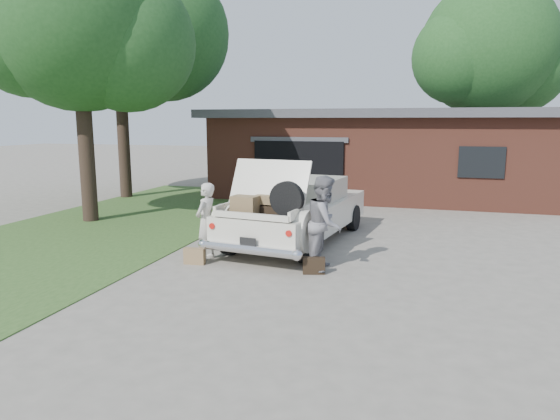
# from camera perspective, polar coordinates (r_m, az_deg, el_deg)

# --- Properties ---
(ground) EXTENTS (90.00, 90.00, 0.00)m
(ground) POSITION_cam_1_polar(r_m,az_deg,el_deg) (9.89, -0.99, -6.88)
(ground) COLOR gray
(ground) RESTS_ON ground
(grass_strip) EXTENTS (6.00, 16.00, 0.02)m
(grass_strip) POSITION_cam_1_polar(r_m,az_deg,el_deg) (14.91, -17.98, -1.51)
(grass_strip) COLOR #2D4C1E
(grass_strip) RESTS_ON ground
(house) EXTENTS (12.80, 7.80, 3.30)m
(house) POSITION_cam_1_polar(r_m,az_deg,el_deg) (20.61, 11.30, 6.55)
(house) COLOR brown
(house) RESTS_ON ground
(tree_left) EXTENTS (5.92, 5.15, 8.29)m
(tree_left) POSITION_cam_1_polar(r_m,az_deg,el_deg) (15.56, -21.87, 18.96)
(tree_left) COLOR #38281E
(tree_left) RESTS_ON ground
(tree_back) EXTENTS (7.51, 6.53, 10.09)m
(tree_back) POSITION_cam_1_polar(r_m,az_deg,el_deg) (20.18, -17.91, 20.09)
(tree_back) COLOR #38281E
(tree_back) RESTS_ON ground
(tree_right) EXTENTS (7.20, 6.26, 9.40)m
(tree_right) POSITION_cam_1_polar(r_m,az_deg,el_deg) (26.39, 22.86, 16.14)
(tree_right) COLOR #38281E
(tree_right) RESTS_ON ground
(sedan) EXTENTS (2.68, 5.49, 2.08)m
(sedan) POSITION_cam_1_polar(r_m,az_deg,el_deg) (12.03, 1.96, 0.00)
(sedan) COLOR beige
(sedan) RESTS_ON ground
(woman_left) EXTENTS (0.45, 0.63, 1.63)m
(woman_left) POSITION_cam_1_polar(r_m,az_deg,el_deg) (10.61, -8.44, -1.28)
(woman_left) COLOR beige
(woman_left) RESTS_ON ground
(woman_right) EXTENTS (0.71, 0.91, 1.86)m
(woman_right) POSITION_cam_1_polar(r_m,az_deg,el_deg) (9.79, 5.15, -1.48)
(woman_right) COLOR gray
(woman_right) RESTS_ON ground
(suitcase_left) EXTENTS (0.44, 0.18, 0.33)m
(suitcase_left) POSITION_cam_1_polar(r_m,az_deg,el_deg) (10.39, -9.76, -5.22)
(suitcase_left) COLOR #95754C
(suitcase_left) RESTS_ON ground
(suitcase_right) EXTENTS (0.44, 0.24, 0.33)m
(suitcase_right) POSITION_cam_1_polar(r_m,az_deg,el_deg) (9.62, 3.89, -6.37)
(suitcase_right) COLOR black
(suitcase_right) RESTS_ON ground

